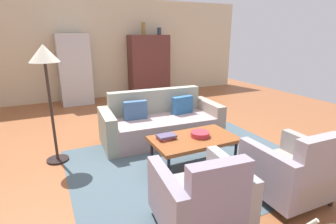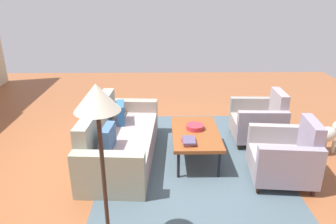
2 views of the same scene
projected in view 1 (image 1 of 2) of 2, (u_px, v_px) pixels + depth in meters
name	position (u px, v px, depth m)	size (l,w,h in m)	color
ground_plane	(164.00, 145.00, 4.51)	(10.78, 10.78, 0.00)	brown
wall_back	(105.00, 49.00, 7.62)	(8.98, 0.12, 2.80)	beige
area_rug	(191.00, 164.00, 3.86)	(3.40, 2.60, 0.01)	#465963
couch	(160.00, 123.00, 4.76)	(2.15, 1.02, 0.86)	gray
coffee_table	(194.00, 140.00, 3.70)	(1.20, 0.70, 0.45)	black
armchair_left	(202.00, 201.00, 2.46)	(0.87, 0.87, 0.88)	black
armchair_right	(292.00, 173.00, 2.96)	(0.82, 0.82, 0.88)	#322B12
fruit_bowl	(200.00, 134.00, 3.72)	(0.27, 0.27, 0.07)	#B82D3B
book_stack	(166.00, 137.00, 3.64)	(0.27, 0.22, 0.06)	#933940
cabinet	(149.00, 66.00, 7.98)	(1.20, 0.51, 1.80)	brown
vase_tall	(143.00, 29.00, 7.60)	(0.12, 0.12, 0.35)	olive
vase_round	(159.00, 31.00, 7.83)	(0.12, 0.12, 0.21)	#2D3949
refrigerator	(74.00, 69.00, 6.98)	(0.80, 0.73, 1.85)	#B7BABF
floor_lamp	(45.00, 65.00, 3.57)	(0.40, 0.40, 1.72)	black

